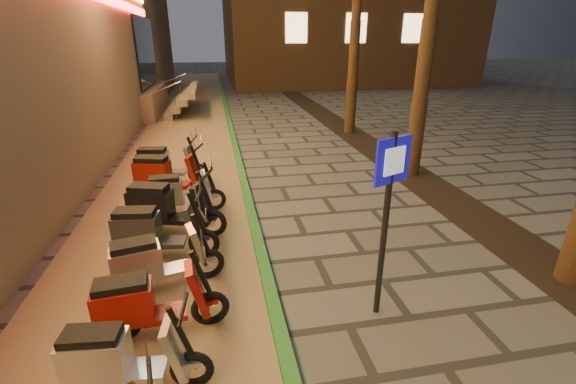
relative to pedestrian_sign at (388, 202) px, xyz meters
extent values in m
cube|color=#8C7251|center=(-3.05, 8.13, -1.59)|extent=(3.40, 60.00, 0.01)
cube|color=#2A722E|center=(-1.35, 8.13, -1.55)|extent=(0.18, 60.00, 0.10)
cube|color=black|center=(3.15, 3.13, -1.59)|extent=(1.20, 40.00, 0.02)
cube|color=black|center=(-4.90, 16.13, 1.20)|extent=(0.08, 5.00, 3.00)
cube|color=gray|center=(-6.95, 16.13, -1.00)|extent=(5.00, 6.00, 1.20)
cube|color=gray|center=(-3.95, 16.13, -1.45)|extent=(0.35, 5.00, 0.30)
cube|color=gray|center=(-3.60, 16.13, -1.15)|extent=(0.35, 5.00, 0.30)
cube|color=gray|center=(-3.25, 16.13, -0.85)|extent=(0.35, 5.00, 0.30)
cube|color=gray|center=(-2.90, 16.13, -0.55)|extent=(0.35, 5.00, 0.30)
cylinder|color=silver|center=(-4.35, 14.13, -0.35)|extent=(2.09, 0.06, 0.81)
cylinder|color=silver|center=(-4.35, 18.13, -0.35)|extent=(2.09, 0.06, 0.81)
cube|color=#FCCD8A|center=(3.55, 22.10, 2.40)|extent=(1.40, 0.06, 1.80)
cube|color=#FCCD8A|center=(7.55, 22.10, 2.40)|extent=(1.40, 0.06, 1.80)
cube|color=#FCCD8A|center=(11.55, 22.10, 2.40)|extent=(1.40, 0.06, 1.80)
cylinder|color=#472D19|center=(3.15, 5.13, 1.25)|extent=(0.40, 0.40, 5.70)
cylinder|color=#472D19|center=(3.15, 10.13, 1.38)|extent=(0.40, 0.40, 5.95)
cylinder|color=black|center=(0.00, 0.01, -0.36)|extent=(0.08, 0.08, 2.47)
cube|color=#120EB9|center=(0.00, -0.01, 0.52)|extent=(0.51, 0.24, 0.54)
cube|color=white|center=(0.01, -0.03, 0.52)|extent=(0.30, 0.14, 0.32)
cylinder|color=black|center=(-2.58, -1.59, -0.59)|extent=(0.14, 0.52, 0.04)
torus|color=black|center=(-3.35, -0.66, -1.37)|extent=(0.46, 0.13, 0.46)
cylinder|color=silver|center=(-3.35, -0.66, -1.37)|extent=(0.13, 0.10, 0.12)
torus|color=black|center=(-2.37, -0.76, -1.37)|extent=(0.46, 0.13, 0.46)
cylinder|color=silver|center=(-2.37, -0.76, -1.37)|extent=(0.13, 0.10, 0.12)
cube|color=silver|center=(-2.87, -0.71, -1.33)|extent=(0.51, 0.35, 0.07)
cube|color=silver|center=(-3.28, -0.67, -1.11)|extent=(0.65, 0.39, 0.44)
cube|color=black|center=(-3.28, -0.67, -0.86)|extent=(0.57, 0.34, 0.11)
cube|color=silver|center=(-2.49, -0.75, -1.07)|extent=(0.27, 0.37, 0.62)
cylinder|color=black|center=(-2.43, -0.76, -0.89)|extent=(0.25, 0.09, 0.65)
cylinder|color=black|center=(-2.39, -0.76, -0.61)|extent=(0.09, 0.51, 0.04)
cube|color=silver|center=(-2.37, -0.76, -1.26)|extent=(0.21, 0.14, 0.05)
torus|color=black|center=(-3.23, 0.07, -1.35)|extent=(0.50, 0.14, 0.49)
cylinder|color=silver|center=(-3.23, 0.07, -1.35)|extent=(0.14, 0.11, 0.13)
torus|color=black|center=(-2.18, 0.17, -1.35)|extent=(0.50, 0.14, 0.49)
cylinder|color=silver|center=(-2.18, 0.17, -1.35)|extent=(0.14, 0.11, 0.13)
cube|color=maroon|center=(-2.71, 0.12, -1.31)|extent=(0.55, 0.37, 0.08)
cube|color=maroon|center=(-3.15, 0.08, -1.08)|extent=(0.69, 0.42, 0.47)
cube|color=black|center=(-3.15, 0.08, -0.81)|extent=(0.61, 0.36, 0.11)
cube|color=maroon|center=(-2.31, 0.16, -1.03)|extent=(0.29, 0.40, 0.66)
cylinder|color=black|center=(-2.25, 0.17, -0.84)|extent=(0.26, 0.09, 0.70)
cylinder|color=black|center=(-2.20, 0.17, -0.54)|extent=(0.09, 0.55, 0.04)
cube|color=maroon|center=(-2.18, 0.17, -1.24)|extent=(0.22, 0.15, 0.06)
torus|color=black|center=(-3.24, 0.97, -1.35)|extent=(0.50, 0.21, 0.49)
cylinder|color=silver|center=(-3.24, 0.97, -1.35)|extent=(0.15, 0.12, 0.13)
torus|color=black|center=(-2.20, 1.21, -1.35)|extent=(0.50, 0.21, 0.49)
cylinder|color=silver|center=(-2.20, 1.21, -1.35)|extent=(0.15, 0.12, 0.13)
cube|color=#9F9EA6|center=(-2.73, 1.09, -1.31)|extent=(0.58, 0.44, 0.08)
cube|color=#9F9EA6|center=(-3.16, 0.98, -1.08)|extent=(0.73, 0.51, 0.47)
cube|color=black|center=(-3.16, 0.98, -0.80)|extent=(0.64, 0.43, 0.11)
cube|color=#9F9EA6|center=(-2.33, 1.18, -1.03)|extent=(0.33, 0.43, 0.67)
cylinder|color=black|center=(-2.27, 1.20, -0.84)|extent=(0.27, 0.13, 0.70)
cylinder|color=black|center=(-2.22, 1.21, -0.53)|extent=(0.17, 0.55, 0.04)
cube|color=#9F9EA6|center=(-2.20, 1.21, -1.24)|extent=(0.23, 0.18, 0.06)
torus|color=black|center=(-3.39, 1.98, -1.34)|extent=(0.53, 0.16, 0.52)
cylinder|color=silver|center=(-3.39, 1.98, -1.34)|extent=(0.15, 0.12, 0.14)
torus|color=black|center=(-2.28, 1.85, -1.34)|extent=(0.53, 0.16, 0.52)
cylinder|color=silver|center=(-2.28, 1.85, -1.34)|extent=(0.15, 0.12, 0.14)
cube|color=#27292C|center=(-2.84, 1.92, -1.30)|extent=(0.59, 0.41, 0.08)
cube|color=#27292C|center=(-3.31, 1.98, -1.05)|extent=(0.74, 0.46, 0.50)
cube|color=black|center=(-3.31, 1.98, -0.75)|extent=(0.66, 0.39, 0.12)
cube|color=#27292C|center=(-2.42, 1.87, -0.99)|extent=(0.31, 0.43, 0.71)
cylinder|color=black|center=(-2.35, 1.86, -0.79)|extent=(0.28, 0.10, 0.74)
cylinder|color=black|center=(-2.30, 1.85, -0.47)|extent=(0.11, 0.58, 0.04)
cube|color=#27292C|center=(-2.28, 1.85, -1.22)|extent=(0.24, 0.17, 0.06)
torus|color=black|center=(-3.30, 2.91, -1.32)|extent=(0.57, 0.27, 0.56)
cylinder|color=silver|center=(-3.30, 2.91, -1.32)|extent=(0.18, 0.15, 0.15)
torus|color=black|center=(-2.14, 2.56, -1.32)|extent=(0.57, 0.27, 0.56)
cylinder|color=silver|center=(-2.14, 2.56, -1.32)|extent=(0.18, 0.15, 0.15)
cube|color=black|center=(-2.73, 2.74, -1.27)|extent=(0.67, 0.52, 0.09)
cube|color=black|center=(-3.22, 2.88, -1.00)|extent=(0.84, 0.61, 0.54)
cube|color=black|center=(-3.22, 2.88, -0.69)|extent=(0.74, 0.52, 0.13)
cube|color=black|center=(-2.29, 2.60, -0.95)|extent=(0.40, 0.50, 0.76)
cylinder|color=black|center=(-2.21, 2.58, -0.73)|extent=(0.30, 0.16, 0.80)
cylinder|color=black|center=(-2.16, 2.57, -0.39)|extent=(0.23, 0.61, 0.05)
cube|color=black|center=(-2.14, 2.56, -1.19)|extent=(0.27, 0.21, 0.06)
torus|color=black|center=(-3.12, 3.69, -1.36)|extent=(0.49, 0.11, 0.48)
cylinder|color=silver|center=(-3.12, 3.69, -1.36)|extent=(0.13, 0.10, 0.13)
torus|color=black|center=(-2.08, 3.73, -1.36)|extent=(0.49, 0.11, 0.48)
cylinder|color=silver|center=(-2.08, 3.73, -1.36)|extent=(0.13, 0.10, 0.13)
cube|color=silver|center=(-2.61, 3.71, -1.32)|extent=(0.52, 0.34, 0.07)
cube|color=silver|center=(-3.04, 3.69, -1.09)|extent=(0.66, 0.38, 0.46)
cube|color=black|center=(-3.04, 3.69, -0.82)|extent=(0.59, 0.32, 0.11)
cube|color=silver|center=(-2.21, 3.73, -1.04)|extent=(0.26, 0.38, 0.65)
cylinder|color=black|center=(-2.14, 3.73, -0.86)|extent=(0.26, 0.08, 0.69)
cylinder|color=black|center=(-2.10, 3.73, -0.56)|extent=(0.06, 0.54, 0.04)
cube|color=silver|center=(-2.08, 3.73, -1.24)|extent=(0.21, 0.14, 0.06)
torus|color=black|center=(-3.50, 4.72, -1.32)|extent=(0.57, 0.25, 0.56)
cylinder|color=silver|center=(-3.50, 4.72, -1.32)|extent=(0.17, 0.14, 0.15)
torus|color=black|center=(-2.33, 4.40, -1.32)|extent=(0.57, 0.25, 0.56)
cylinder|color=silver|center=(-2.33, 4.40, -1.32)|extent=(0.17, 0.14, 0.15)
cube|color=maroon|center=(-2.93, 4.57, -1.27)|extent=(0.67, 0.51, 0.09)
cube|color=maroon|center=(-3.41, 4.70, -1.00)|extent=(0.84, 0.60, 0.54)
cube|color=black|center=(-3.41, 4.70, -0.69)|extent=(0.74, 0.51, 0.13)
cube|color=maroon|center=(-2.48, 4.44, -0.95)|extent=(0.39, 0.49, 0.76)
cylinder|color=black|center=(-2.40, 4.42, -0.73)|extent=(0.31, 0.15, 0.80)
cylinder|color=black|center=(-2.35, 4.41, -0.39)|extent=(0.21, 0.62, 0.05)
cube|color=maroon|center=(-2.33, 4.40, -1.19)|extent=(0.27, 0.21, 0.06)
torus|color=black|center=(-3.60, 5.63, -1.33)|extent=(0.55, 0.19, 0.54)
cylinder|color=silver|center=(-3.60, 5.63, -1.33)|extent=(0.16, 0.13, 0.14)
torus|color=black|center=(-2.46, 5.43, -1.33)|extent=(0.55, 0.19, 0.54)
cylinder|color=silver|center=(-2.46, 5.43, -1.33)|extent=(0.16, 0.13, 0.14)
cube|color=#93939B|center=(-3.04, 5.53, -1.29)|extent=(0.62, 0.44, 0.08)
cube|color=#93939B|center=(-3.52, 5.61, -1.03)|extent=(0.78, 0.51, 0.52)
cube|color=black|center=(-3.52, 5.61, -0.73)|extent=(0.69, 0.43, 0.12)
cube|color=#93939B|center=(-2.60, 5.45, -0.98)|extent=(0.34, 0.45, 0.73)
cylinder|color=black|center=(-2.53, 5.44, -0.77)|extent=(0.29, 0.12, 0.77)
cylinder|color=black|center=(-2.48, 5.43, -0.44)|extent=(0.15, 0.60, 0.05)
cube|color=#93939B|center=(-2.46, 5.43, -1.20)|extent=(0.25, 0.18, 0.06)
camera|label=1|loc=(-1.96, -3.90, 1.82)|focal=24.00mm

